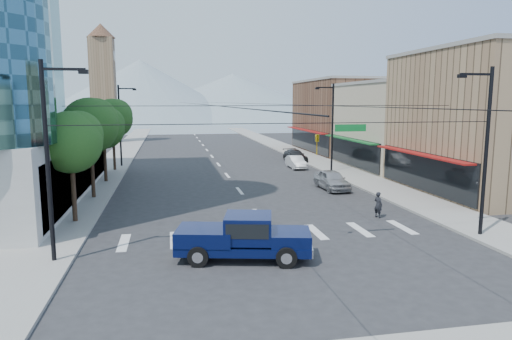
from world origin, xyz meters
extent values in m
plane|color=#28282B|center=(0.00, 0.00, 0.00)|extent=(160.00, 160.00, 0.00)
cube|color=gray|center=(-12.00, 40.00, 0.07)|extent=(4.00, 120.00, 0.15)
cube|color=gray|center=(12.00, 40.00, 0.07)|extent=(4.00, 120.00, 0.15)
cube|color=#8C6B4C|center=(20.00, 10.00, 5.50)|extent=(12.00, 14.00, 11.00)
cube|color=tan|center=(20.00, 24.00, 4.50)|extent=(12.00, 14.00, 9.00)
cube|color=brown|center=(20.00, 40.00, 5.00)|extent=(12.00, 18.00, 10.00)
cube|color=#8C6B4C|center=(-16.50, 62.00, 9.00)|extent=(4.00, 4.00, 18.00)
cone|color=brown|center=(-16.50, 62.00, 19.20)|extent=(4.80, 4.80, 2.40)
cone|color=gray|center=(-15.00, 150.00, 11.00)|extent=(80.00, 80.00, 22.00)
cone|color=gray|center=(20.00, 160.00, 9.00)|extent=(90.00, 90.00, 18.00)
cylinder|color=black|center=(-11.20, 6.00, 2.27)|extent=(0.28, 0.28, 4.55)
sphere|color=#194717|center=(-11.20, 6.00, 4.88)|extent=(3.64, 3.64, 3.64)
sphere|color=#194717|center=(-10.80, 6.30, 5.28)|extent=(2.86, 2.86, 2.86)
cylinder|color=black|center=(-11.20, 13.00, 2.55)|extent=(0.28, 0.28, 5.11)
sphere|color=#194717|center=(-11.20, 13.00, 5.47)|extent=(4.09, 4.09, 4.09)
sphere|color=#194717|center=(-10.80, 13.30, 5.88)|extent=(3.21, 3.21, 3.21)
cylinder|color=black|center=(-11.20, 20.00, 2.27)|extent=(0.28, 0.28, 4.55)
sphere|color=#194717|center=(-11.20, 20.00, 4.88)|extent=(3.64, 3.64, 3.64)
sphere|color=#194717|center=(-10.80, 20.30, 5.28)|extent=(2.86, 2.86, 2.86)
cylinder|color=black|center=(-11.20, 27.00, 2.55)|extent=(0.28, 0.28, 5.11)
sphere|color=#194717|center=(-11.20, 27.00, 5.47)|extent=(4.09, 4.09, 4.09)
sphere|color=#194717|center=(-10.80, 27.30, 5.88)|extent=(3.21, 3.21, 3.21)
cylinder|color=black|center=(-10.80, -1.00, 4.50)|extent=(0.20, 0.20, 9.00)
cylinder|color=black|center=(10.80, -1.00, 4.50)|extent=(0.20, 0.20, 9.00)
cylinder|color=black|center=(0.00, -1.00, 6.20)|extent=(21.60, 0.04, 0.04)
imported|color=gold|center=(1.50, -1.00, 5.15)|extent=(0.16, 0.20, 1.00)
cube|color=#0C6626|center=(3.20, -1.00, 5.95)|extent=(1.60, 0.06, 0.35)
cylinder|color=black|center=(-10.80, 30.00, 4.50)|extent=(0.20, 0.20, 9.00)
cube|color=black|center=(-9.90, 30.00, 8.60)|extent=(1.80, 0.12, 0.12)
cube|color=black|center=(-9.10, 30.00, 8.50)|extent=(0.40, 0.25, 0.18)
cylinder|color=black|center=(10.80, 22.00, 4.50)|extent=(0.20, 0.20, 9.00)
cube|color=black|center=(9.90, 22.00, 8.60)|extent=(1.80, 0.12, 0.12)
cube|color=black|center=(9.10, 22.00, 8.50)|extent=(0.40, 0.25, 0.18)
cube|color=#08113E|center=(-2.31, -2.08, 0.61)|extent=(6.46, 3.52, 0.39)
cube|color=#08113E|center=(-0.20, -2.56, 1.06)|extent=(2.20, 2.45, 0.61)
cube|color=#08113E|center=(-2.09, -2.13, 1.50)|extent=(2.52, 2.47, 1.22)
cube|color=black|center=(-2.09, -2.13, 1.61)|extent=(2.31, 2.46, 0.67)
cube|color=#08113E|center=(-4.04, -1.69, 1.11)|extent=(2.99, 2.74, 0.72)
cube|color=silver|center=(0.67, -2.76, 0.61)|extent=(0.60, 2.09, 0.39)
cube|color=silver|center=(-5.29, -1.40, 0.61)|extent=(0.60, 2.09, 0.33)
cylinder|color=black|center=(-0.65, -3.54, 0.47)|extent=(0.98, 0.53, 0.93)
cylinder|color=black|center=(-0.18, -1.48, 0.47)|extent=(0.98, 0.53, 0.93)
cylinder|color=black|center=(-4.44, -2.68, 0.47)|extent=(0.98, 0.53, 0.93)
cylinder|color=black|center=(-3.97, -0.62, 0.47)|extent=(0.98, 0.53, 0.93)
imported|color=black|center=(7.21, 3.85, 0.82)|extent=(0.60, 0.71, 1.65)
imported|color=#9D9EA2|center=(7.60, 13.20, 0.80)|extent=(2.03, 4.76, 1.60)
imported|color=white|center=(7.98, 25.43, 0.68)|extent=(1.44, 4.11, 1.35)
imported|color=#2A292C|center=(9.40, 30.76, 0.71)|extent=(2.21, 4.98, 1.42)
camera|label=1|loc=(-5.56, -22.09, 7.24)|focal=32.00mm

